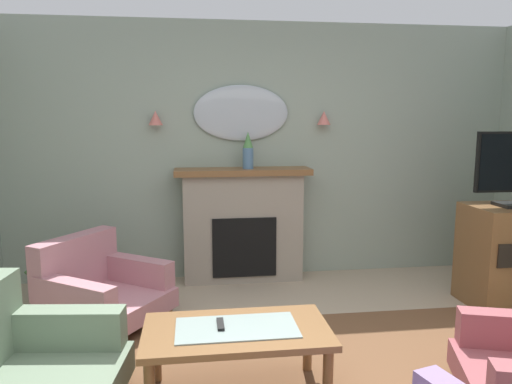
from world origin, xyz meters
TOP-DOWN VIEW (x-y plane):
  - wall_back at (0.00, 2.63)m, footprint 6.26×0.10m
  - fireplace at (-0.23, 2.40)m, footprint 1.36×0.36m
  - mantel_vase_centre at (-0.18, 2.38)m, footprint 0.11×0.11m
  - wall_mirror at (-0.23, 2.55)m, footprint 0.96×0.06m
  - wall_sconce_left at (-1.08, 2.50)m, footprint 0.14×0.14m
  - wall_sconce_right at (0.62, 2.50)m, footprint 0.14×0.14m
  - coffee_table at (-0.49, 0.30)m, footprint 1.10×0.60m
  - tv_remote at (-0.58, 0.33)m, footprint 0.04×0.16m
  - armchair_in_corner at (-1.50, 1.49)m, footprint 1.13×1.12m
  - tv_cabinet at (2.08, 1.44)m, footprint 0.80×0.57m
  - potted_plant_small_fern at (-2.03, 1.88)m, footprint 0.33×0.33m

SIDE VIEW (x-z plane):
  - potted_plant_small_fern at x=-2.03m, z-range -0.01..0.51m
  - armchair_in_corner at x=-1.50m, z-range -0.05..0.66m
  - coffee_table at x=-0.49m, z-range 0.16..0.61m
  - tv_cabinet at x=2.08m, z-range 0.00..0.90m
  - tv_remote at x=-0.58m, z-range 0.44..0.46m
  - fireplace at x=-0.23m, z-range -0.01..1.15m
  - wall_back at x=0.00m, z-range 0.00..2.62m
  - mantel_vase_centre at x=-0.18m, z-range 1.15..1.52m
  - wall_sconce_left at x=-1.08m, z-range 1.59..1.73m
  - wall_sconce_right at x=0.62m, z-range 1.59..1.73m
  - wall_mirror at x=-0.23m, z-range 1.43..1.99m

